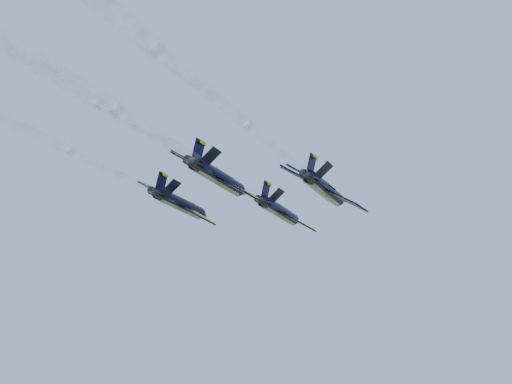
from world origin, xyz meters
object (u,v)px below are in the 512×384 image
(jet_left, at_px, (181,204))
(jet_lead, at_px, (280,211))
(jet_slot, at_px, (219,178))
(jet_right, at_px, (325,190))

(jet_left, bearing_deg, jet_lead, 40.94)
(jet_slot, bearing_deg, jet_right, 46.13)
(jet_lead, height_order, jet_slot, same)
(jet_lead, distance_m, jet_slot, 20.12)
(jet_right, distance_m, jet_slot, 13.66)
(jet_lead, bearing_deg, jet_right, -47.65)
(jet_lead, distance_m, jet_left, 13.76)
(jet_right, xyz_separation_m, jet_slot, (-9.81, -9.51, 0.00))
(jet_right, bearing_deg, jet_left, 176.36)
(jet_left, relative_size, jet_slot, 1.00)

